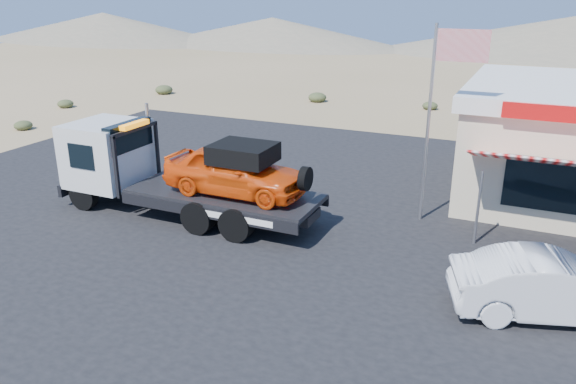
# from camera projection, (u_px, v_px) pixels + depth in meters

# --- Properties ---
(ground) EXTENTS (120.00, 120.00, 0.00)m
(ground) POSITION_uv_depth(u_px,v_px,m) (220.00, 249.00, 15.85)
(ground) COLOR olive
(ground) RESTS_ON ground
(asphalt_lot) EXTENTS (32.00, 24.00, 0.02)m
(asphalt_lot) POSITION_uv_depth(u_px,v_px,m) (324.00, 222.00, 17.64)
(asphalt_lot) COLOR black
(asphalt_lot) RESTS_ON ground
(tow_truck) EXTENTS (8.60, 2.55, 2.88)m
(tow_truck) POSITION_uv_depth(u_px,v_px,m) (180.00, 169.00, 17.76)
(tow_truck) COLOR black
(tow_truck) RESTS_ON asphalt_lot
(white_sedan) EXTENTS (4.63, 2.79, 1.44)m
(white_sedan) POSITION_uv_depth(u_px,v_px,m) (553.00, 287.00, 12.36)
(white_sedan) COLOR silver
(white_sedan) RESTS_ON asphalt_lot
(flagpole) EXTENTS (1.55, 0.10, 6.00)m
(flagpole) POSITION_uv_depth(u_px,v_px,m) (438.00, 103.00, 16.51)
(flagpole) COLOR #99999E
(flagpole) RESTS_ON asphalt_lot
(desert_scrub) EXTENTS (24.81, 33.65, 0.65)m
(desert_scrub) POSITION_uv_depth(u_px,v_px,m) (107.00, 123.00, 29.47)
(desert_scrub) COLOR #323C20
(desert_scrub) RESTS_ON ground
(distant_hills) EXTENTS (126.00, 48.00, 4.20)m
(distant_hills) POSITION_uv_depth(u_px,v_px,m) (389.00, 34.00, 66.21)
(distant_hills) COLOR #726B59
(distant_hills) RESTS_ON ground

